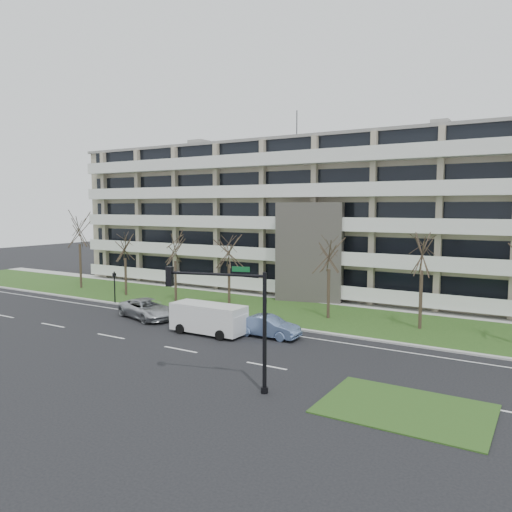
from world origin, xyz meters
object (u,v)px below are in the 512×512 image
Objects in this scene: silver_pickup at (147,309)px; blue_sedan at (268,326)px; traffic_signal at (230,310)px; pedestrian_signal at (115,283)px; white_van at (209,316)px.

silver_pickup reaches higher than blue_sedan.
blue_sedan is (10.76, 0.05, -0.04)m from silver_pickup.
silver_pickup is 0.92× the size of traffic_signal.
pedestrian_signal reaches higher than blue_sedan.
white_van is at bearing -13.58° from pedestrian_signal.
blue_sedan is 1.50× the size of pedestrian_signal.
silver_pickup is 1.03× the size of white_van.
blue_sedan is 10.23m from traffic_signal.
traffic_signal is at bearing -106.55° from silver_pickup.
pedestrian_signal is at bearing 162.65° from white_van.
blue_sedan is 17.51m from pedestrian_signal.
silver_pickup is 1.87× the size of pedestrian_signal.
silver_pickup is 7.16m from pedestrian_signal.
white_van reaches higher than blue_sedan.
blue_sedan is 0.74× the size of traffic_signal.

